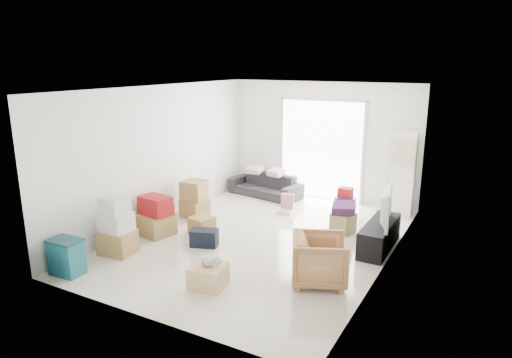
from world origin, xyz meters
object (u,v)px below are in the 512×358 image
at_px(sofa, 265,182).
at_px(tv_console, 379,236).
at_px(armchair, 320,258).
at_px(wood_crate, 208,276).
at_px(storage_bins, 66,257).
at_px(television, 381,219).
at_px(ottoman, 343,223).
at_px(ac_tower, 404,174).
at_px(kids_table, 345,196).

bearing_deg(sofa, tv_console, -21.10).
bearing_deg(armchair, wood_crate, 98.55).
bearing_deg(storage_bins, tv_console, 39.85).
xyz_separation_m(television, armchair, (-0.45, -1.68, -0.14)).
height_order(television, armchair, armchair).
relative_size(sofa, ottoman, 4.72).
bearing_deg(ac_tower, kids_table, -147.90).
bearing_deg(storage_bins, sofa, 82.20).
bearing_deg(storage_bins, ottoman, 49.82).
distance_m(television, storage_bins, 5.09).
height_order(sofa, storage_bins, sofa).
height_order(television, storage_bins, television).
bearing_deg(storage_bins, ac_tower, 53.93).
xyz_separation_m(sofa, kids_table, (2.13, -0.49, 0.08)).
distance_m(ac_tower, kids_table, 1.28).
bearing_deg(television, storage_bins, 119.49).
bearing_deg(ottoman, kids_table, 106.33).
bearing_deg(ottoman, armchair, -80.95).
height_order(armchair, storage_bins, armchair).
distance_m(television, armchair, 1.75).
relative_size(ac_tower, television, 1.56).
bearing_deg(wood_crate, storage_bins, -161.31).
xyz_separation_m(ac_tower, tv_console, (0.05, -2.03, -0.64)).
xyz_separation_m(television, storage_bins, (-3.90, -3.26, -0.26)).
relative_size(tv_console, wood_crate, 2.93).
xyz_separation_m(tv_console, wood_crate, (-1.81, -2.55, -0.07)).
height_order(ac_tower, armchair, ac_tower).
relative_size(armchair, ottoman, 2.09).
height_order(television, ottoman, television).
relative_size(storage_bins, wood_crate, 1.18).
distance_m(tv_console, armchair, 1.75).
distance_m(storage_bins, ottoman, 4.83).
xyz_separation_m(ac_tower, kids_table, (-1.02, -0.64, -0.45)).
height_order(ottoman, kids_table, kids_table).
bearing_deg(sofa, television, -21.10).
relative_size(kids_table, wood_crate, 1.26).
distance_m(television, kids_table, 1.76).
xyz_separation_m(storage_bins, ottoman, (3.11, 3.69, -0.09)).
distance_m(tv_console, television, 0.31).
bearing_deg(television, wood_crate, 134.28).
distance_m(television, sofa, 3.71).
xyz_separation_m(armchair, kids_table, (-0.62, 3.08, 0.03)).
bearing_deg(wood_crate, sofa, 107.41).
relative_size(tv_console, sofa, 0.78).
relative_size(television, ottoman, 2.97).
bearing_deg(ottoman, storage_bins, -130.18).
distance_m(armchair, wood_crate, 1.63).
bearing_deg(kids_table, tv_console, -52.53).
height_order(tv_console, television, television).
bearing_deg(sofa, kids_table, -3.54).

